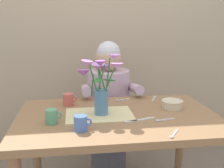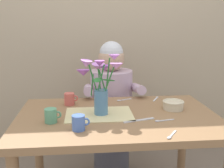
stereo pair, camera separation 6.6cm
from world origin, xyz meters
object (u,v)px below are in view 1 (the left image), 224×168
Objects in this scene: seated_person at (109,111)px; tea_cup at (81,123)px; flower_vase at (100,83)px; dinner_knife at (140,120)px; ceramic_bowl at (172,104)px; coffee_cup at (52,116)px; ceramic_mug at (68,99)px.

tea_cup is at bearing -104.48° from seated_person.
flower_vase is 3.87× the size of tea_cup.
flower_vase is at bearing 131.19° from dinner_knife.
tea_cup is (-0.25, -0.83, 0.22)m from seated_person.
flower_vase is 0.50m from ceramic_bowl.
ceramic_bowl is 0.76m from coffee_cup.
seated_person is at bearing 80.12° from dinner_knife.
coffee_cup is (-0.40, -0.70, 0.22)m from seated_person.
dinner_knife is (-0.26, -0.19, -0.03)m from ceramic_bowl.
flower_vase is 0.31m from tea_cup.
ceramic_bowl is (0.34, -0.54, 0.21)m from seated_person.
seated_person is at bearing 122.57° from ceramic_bowl.
ceramic_mug is (-0.66, 0.16, 0.01)m from ceramic_bowl.
flower_vase is 0.32m from dinner_knife.
seated_person is 12.20× the size of ceramic_mug.
seated_person is at bearing 73.37° from tea_cup.
coffee_cup is at bearing -157.75° from flower_vase.
seated_person reaches higher than ceramic_bowl.
seated_person reaches higher than dinner_knife.
dinner_knife is at bearing -2.26° from coffee_cup.
dinner_knife is (0.21, -0.13, -0.19)m from flower_vase.
tea_cup is at bearing -39.01° from coffee_cup.
tea_cup and coffee_cup have the same top height.
seated_person reaches higher than ceramic_mug.
seated_person is 0.89m from tea_cup.
ceramic_mug reaches higher than ceramic_bowl.
ceramic_mug is at bearing 166.40° from ceramic_bowl.
seated_person is 0.67m from ceramic_bowl.
flower_vase reaches higher than tea_cup.
seated_person reaches higher than tea_cup.
coffee_cup is (-0.28, -0.11, -0.16)m from flower_vase.
ceramic_bowl is 1.46× the size of tea_cup.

